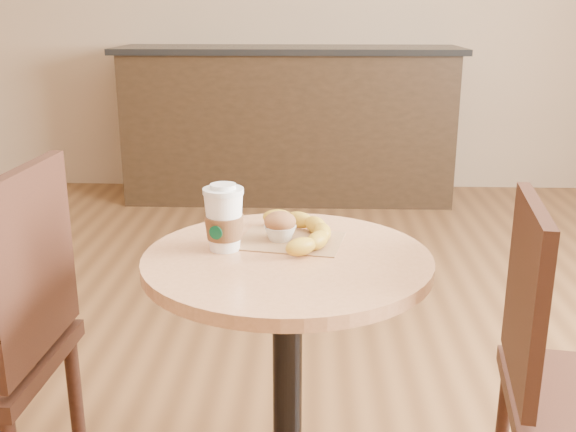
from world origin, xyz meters
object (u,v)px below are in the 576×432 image
(chair_right, at_px, (570,380))
(coffee_cup, at_px, (224,220))
(muffin, at_px, (280,226))
(cafe_table, at_px, (287,348))
(banana, at_px, (299,231))

(chair_right, relative_size, coffee_cup, 5.75)
(coffee_cup, height_order, muffin, coffee_cup)
(muffin, bearing_deg, cafe_table, -77.75)
(cafe_table, bearing_deg, chair_right, -6.72)
(cafe_table, height_order, coffee_cup, coffee_cup)
(cafe_table, xyz_separation_m, muffin, (-0.02, 0.10, 0.27))
(cafe_table, relative_size, coffee_cup, 4.83)
(chair_right, bearing_deg, coffee_cup, 90.84)
(muffin, xyz_separation_m, banana, (0.05, 0.00, -0.01))
(cafe_table, bearing_deg, banana, 76.54)
(cafe_table, relative_size, chair_right, 0.84)
(muffin, bearing_deg, coffee_cup, -153.08)
(coffee_cup, distance_m, banana, 0.19)
(chair_right, bearing_deg, muffin, 84.06)
(chair_right, xyz_separation_m, muffin, (-0.66, 0.17, 0.30))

